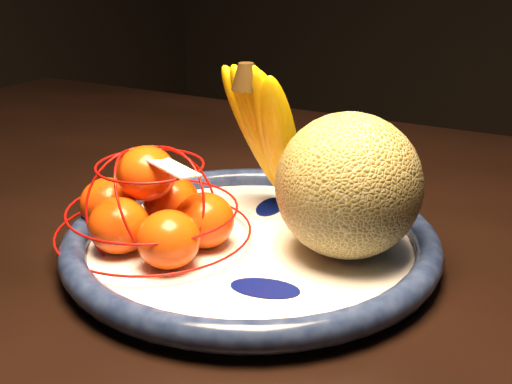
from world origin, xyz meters
The scene contains 6 objects.
dining_table centered at (-0.12, -0.03, 0.71)m, with size 1.66×1.07×0.80m.
fruit_bowl centered at (0.04, -0.17, 0.81)m, with size 0.40×0.40×0.03m.
cantaloupe centered at (0.14, -0.13, 0.89)m, with size 0.15×0.15×0.15m, color olive.
banana_bunch centered at (0.01, -0.08, 0.91)m, with size 0.12×0.13×0.20m.
mandarin_bag centered at (-0.05, -0.22, 0.85)m, with size 0.28×0.28×0.13m.
price_tag centered at (-0.02, -0.22, 0.90)m, with size 0.07×0.03×0.00m, color white.
Camera 1 is at (0.38, -0.69, 1.11)m, focal length 45.00 mm.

